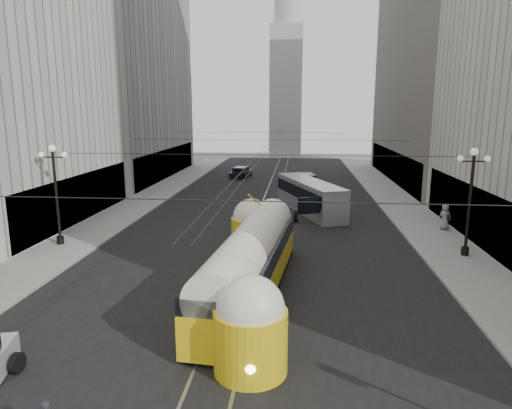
# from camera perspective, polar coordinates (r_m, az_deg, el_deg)

# --- Properties ---
(road) EXTENTS (20.00, 85.00, 0.02)m
(road) POSITION_cam_1_polar(r_m,az_deg,el_deg) (42.50, 1.70, 0.00)
(road) COLOR black
(road) RESTS_ON ground
(sidewalk_left) EXTENTS (4.00, 72.00, 0.15)m
(sidewalk_left) POSITION_cam_1_polar(r_m,az_deg,el_deg) (48.12, -12.44, 1.20)
(sidewalk_left) COLOR gray
(sidewalk_left) RESTS_ON ground
(sidewalk_right) EXTENTS (4.00, 72.00, 0.15)m
(sidewalk_right) POSITION_cam_1_polar(r_m,az_deg,el_deg) (46.79, 16.81, 0.68)
(sidewalk_right) COLOR gray
(sidewalk_right) RESTS_ON ground
(rail_left) EXTENTS (0.12, 85.00, 0.04)m
(rail_left) POSITION_cam_1_polar(r_m,az_deg,el_deg) (42.55, 0.69, 0.02)
(rail_left) COLOR gray
(rail_left) RESTS_ON ground
(rail_right) EXTENTS (0.12, 85.00, 0.04)m
(rail_right) POSITION_cam_1_polar(r_m,az_deg,el_deg) (42.46, 2.71, -0.01)
(rail_right) COLOR gray
(rail_right) RESTS_ON ground
(building_left_far) EXTENTS (12.60, 28.60, 28.60)m
(building_left_far) POSITION_cam_1_polar(r_m,az_deg,el_deg) (61.63, -16.92, 16.52)
(building_left_far) COLOR #999999
(building_left_far) RESTS_ON ground
(building_right_far) EXTENTS (12.60, 32.60, 32.60)m
(building_right_far) POSITION_cam_1_polar(r_m,az_deg,el_deg) (60.12, 23.32, 18.15)
(building_right_far) COLOR #514C47
(building_right_far) RESTS_ON ground
(distant_tower) EXTENTS (6.00, 6.00, 31.36)m
(distant_tower) POSITION_cam_1_polar(r_m,az_deg,el_deg) (89.30, 3.80, 15.75)
(distant_tower) COLOR #B2AFA8
(distant_tower) RESTS_ON ground
(lamppost_left_mid) EXTENTS (1.86, 0.44, 6.37)m
(lamppost_left_mid) POSITION_cam_1_polar(r_m,az_deg,el_deg) (31.41, -23.74, 1.79)
(lamppost_left_mid) COLOR black
(lamppost_left_mid) RESTS_ON sidewalk_left
(lamppost_right_mid) EXTENTS (1.86, 0.44, 6.37)m
(lamppost_right_mid) POSITION_cam_1_polar(r_m,az_deg,el_deg) (29.22, 25.22, 0.99)
(lamppost_right_mid) COLOR black
(lamppost_right_mid) RESTS_ON sidewalk_right
(catenary) EXTENTS (25.00, 72.00, 0.23)m
(catenary) POSITION_cam_1_polar(r_m,az_deg,el_deg) (40.70, 1.82, 7.85)
(catenary) COLOR black
(catenary) RESTS_ON ground
(streetcar) EXTENTS (3.79, 15.59, 3.42)m
(streetcar) POSITION_cam_1_polar(r_m,az_deg,el_deg) (21.58, -0.61, -7.06)
(streetcar) COLOR gold
(streetcar) RESTS_ON ground
(city_bus) EXTENTS (5.91, 11.15, 2.73)m
(city_bus) POSITION_cam_1_polar(r_m,az_deg,el_deg) (39.27, 6.69, 1.18)
(city_bus) COLOR #ADB0B3
(city_bus) RESTS_ON ground
(sedan_white_far) EXTENTS (3.01, 5.14, 1.52)m
(sedan_white_far) POSITION_cam_1_polar(r_m,az_deg,el_deg) (52.29, 6.24, 2.91)
(sedan_white_far) COLOR silver
(sedan_white_far) RESTS_ON ground
(sedan_dark_far) EXTENTS (2.61, 4.57, 1.36)m
(sedan_dark_far) POSITION_cam_1_polar(r_m,az_deg,el_deg) (59.71, -1.90, 4.00)
(sedan_dark_far) COLOR black
(sedan_dark_far) RESTS_ON ground
(pedestrian_sidewalk_right) EXTENTS (1.00, 0.70, 1.89)m
(pedestrian_sidewalk_right) POSITION_cam_1_polar(r_m,az_deg,el_deg) (35.55, 22.54, -1.41)
(pedestrian_sidewalk_right) COLOR gray
(pedestrian_sidewalk_right) RESTS_ON sidewalk_right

